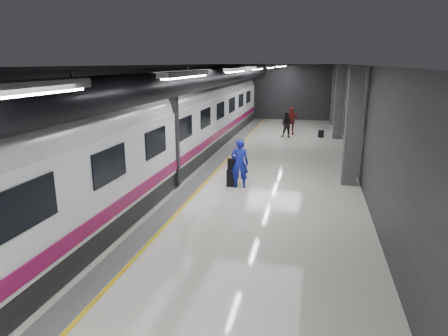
# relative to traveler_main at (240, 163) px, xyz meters

# --- Properties ---
(ground) EXTENTS (40.00, 40.00, 0.00)m
(ground) POSITION_rel_traveler_main_xyz_m (-0.46, -0.59, -0.94)
(ground) COLOR silver
(ground) RESTS_ON ground
(platform_hall) EXTENTS (10.02, 40.02, 4.51)m
(platform_hall) POSITION_rel_traveler_main_xyz_m (-0.75, 0.37, 2.60)
(platform_hall) COLOR black
(platform_hall) RESTS_ON ground
(train) EXTENTS (3.05, 38.00, 4.05)m
(train) POSITION_rel_traveler_main_xyz_m (-3.71, -0.59, 1.13)
(train) COLOR black
(train) RESTS_ON ground
(traveler_main) EXTENTS (0.75, 0.55, 1.88)m
(traveler_main) POSITION_rel_traveler_main_xyz_m (0.00, 0.00, 0.00)
(traveler_main) COLOR #1929BD
(traveler_main) RESTS_ON ground
(suitcase_main) EXTENTS (0.42, 0.29, 0.66)m
(suitcase_main) POSITION_rel_traveler_main_xyz_m (-0.31, 0.08, -0.61)
(suitcase_main) COLOR black
(suitcase_main) RESTS_ON ground
(shoulder_bag) EXTENTS (0.32, 0.18, 0.42)m
(shoulder_bag) POSITION_rel_traveler_main_xyz_m (-0.32, 0.11, -0.07)
(shoulder_bag) COLOR black
(shoulder_bag) RESTS_ON suitcase_main
(traveler_far_a) EXTENTS (0.81, 0.64, 1.66)m
(traveler_far_a) POSITION_rel_traveler_main_xyz_m (1.01, 10.92, -0.11)
(traveler_far_a) COLOR black
(traveler_far_a) RESTS_ON ground
(traveler_far_b) EXTENTS (1.09, 0.52, 1.81)m
(traveler_far_b) POSITION_rel_traveler_main_xyz_m (1.14, 12.26, -0.03)
(traveler_far_b) COLOR maroon
(traveler_far_b) RESTS_ON ground
(suitcase_far) EXTENTS (0.37, 0.29, 0.47)m
(suitcase_far) POSITION_rel_traveler_main_xyz_m (3.11, 11.46, -0.70)
(suitcase_far) COLOR black
(suitcase_far) RESTS_ON ground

